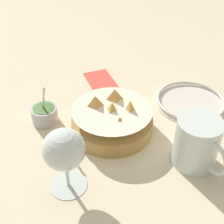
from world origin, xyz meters
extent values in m
plane|color=beige|center=(0.00, 0.00, 0.00)|extent=(4.00, 4.00, 0.00)
cylinder|color=#B2894C|center=(0.02, 0.03, 0.02)|extent=(0.20, 0.20, 0.04)
cone|color=#EDE5C6|center=(0.02, 0.03, 0.03)|extent=(0.19, 0.19, 0.06)
cylinder|color=#3D842D|center=(0.02, 0.03, 0.02)|extent=(0.15, 0.15, 0.01)
pyramid|color=gold|center=(0.06, 0.03, 0.05)|extent=(0.06, 0.07, 0.05)
pyramid|color=gold|center=(0.03, 0.07, 0.06)|extent=(0.07, 0.07, 0.06)
pyramid|color=gold|center=(-0.02, 0.06, 0.06)|extent=(0.07, 0.08, 0.07)
pyramid|color=gold|center=(-0.02, 0.00, 0.06)|extent=(0.07, 0.08, 0.07)
pyramid|color=gold|center=(0.02, 0.03, 0.05)|extent=(0.08, 0.09, 0.06)
cylinder|color=#B7B7BC|center=(-0.09, -0.11, 0.02)|extent=(0.07, 0.07, 0.04)
cylinder|color=#42702D|center=(-0.09, -0.11, 0.03)|extent=(0.05, 0.05, 0.03)
cylinder|color=#B7B7BC|center=(-0.08, -0.11, 0.07)|extent=(0.06, 0.01, 0.11)
cylinder|color=silver|center=(0.13, -0.13, 0.00)|extent=(0.08, 0.08, 0.00)
cylinder|color=silver|center=(0.13, -0.13, 0.04)|extent=(0.01, 0.01, 0.07)
sphere|color=silver|center=(0.13, -0.13, 0.10)|extent=(0.08, 0.08, 0.08)
sphere|color=#E5B77F|center=(0.13, -0.13, 0.09)|extent=(0.06, 0.06, 0.06)
cylinder|color=silver|center=(0.19, 0.14, 0.06)|extent=(0.10, 0.10, 0.11)
cylinder|color=orange|center=(0.19, 0.14, 0.04)|extent=(0.08, 0.08, 0.08)
torus|color=silver|center=(0.24, 0.14, 0.06)|extent=(0.08, 0.01, 0.08)
cylinder|color=silver|center=(0.01, 0.28, 0.00)|extent=(0.20, 0.20, 0.01)
torus|color=silver|center=(0.01, 0.28, 0.01)|extent=(0.19, 0.19, 0.01)
cube|color=#DB4C3D|center=(-0.20, 0.10, 0.00)|extent=(0.13, 0.09, 0.01)
camera|label=1|loc=(0.54, -0.24, 0.51)|focal=50.00mm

